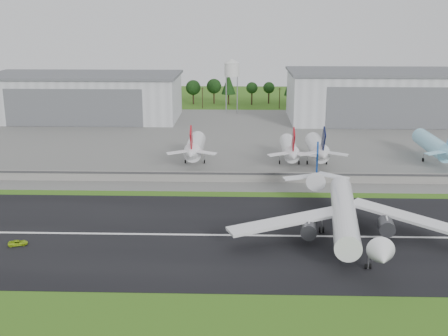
{
  "coord_description": "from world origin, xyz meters",
  "views": [
    {
      "loc": [
        0.04,
        -119.24,
        53.37
      ],
      "look_at": [
        -4.81,
        40.0,
        9.0
      ],
      "focal_mm": 45.0,
      "sensor_mm": 36.0,
      "label": 1
    }
  ],
  "objects_px": {
    "parked_jet_red_a": "(194,147)",
    "parked_jet_navy": "(318,149)",
    "ground_vehicle": "(18,243)",
    "parked_jet_red_b": "(290,149)",
    "main_airliner": "(344,219)",
    "parked_jet_skyblue": "(435,146)"
  },
  "relations": [
    {
      "from": "ground_vehicle",
      "to": "parked_jet_navy",
      "type": "height_order",
      "value": "parked_jet_navy"
    },
    {
      "from": "parked_jet_navy",
      "to": "ground_vehicle",
      "type": "bearing_deg",
      "value": -137.16
    },
    {
      "from": "ground_vehicle",
      "to": "parked_jet_red_a",
      "type": "height_order",
      "value": "parked_jet_red_a"
    },
    {
      "from": "parked_jet_red_a",
      "to": "parked_jet_skyblue",
      "type": "distance_m",
      "value": 87.68
    },
    {
      "from": "parked_jet_red_a",
      "to": "parked_jet_navy",
      "type": "height_order",
      "value": "parked_jet_red_a"
    },
    {
      "from": "main_airliner",
      "to": "parked_jet_skyblue",
      "type": "distance_m",
      "value": 85.25
    },
    {
      "from": "parked_jet_red_a",
      "to": "parked_jet_red_b",
      "type": "distance_m",
      "value": 34.32
    },
    {
      "from": "parked_jet_red_a",
      "to": "parked_jet_red_b",
      "type": "xyz_separation_m",
      "value": [
        34.32,
        -0.05,
        -0.35
      ]
    },
    {
      "from": "main_airliner",
      "to": "parked_jet_red_a",
      "type": "relative_size",
      "value": 1.89
    },
    {
      "from": "ground_vehicle",
      "to": "parked_jet_red_b",
      "type": "xyz_separation_m",
      "value": [
        70.2,
        74.35,
        5.33
      ]
    },
    {
      "from": "main_airliner",
      "to": "parked_jet_red_b",
      "type": "bearing_deg",
      "value": -75.88
    },
    {
      "from": "ground_vehicle",
      "to": "parked_jet_red_b",
      "type": "relative_size",
      "value": 0.14
    },
    {
      "from": "parked_jet_red_a",
      "to": "parked_jet_navy",
      "type": "relative_size",
      "value": 1.0
    },
    {
      "from": "parked_jet_skyblue",
      "to": "main_airliner",
      "type": "bearing_deg",
      "value": -122.32
    },
    {
      "from": "parked_jet_red_b",
      "to": "parked_jet_skyblue",
      "type": "height_order",
      "value": "parked_jet_skyblue"
    },
    {
      "from": "parked_jet_red_a",
      "to": "parked_jet_navy",
      "type": "distance_m",
      "value": 44.35
    },
    {
      "from": "parked_jet_red_a",
      "to": "parked_jet_red_b",
      "type": "bearing_deg",
      "value": -0.08
    },
    {
      "from": "parked_jet_navy",
      "to": "main_airliner",
      "type": "bearing_deg",
      "value": -92.04
    },
    {
      "from": "parked_jet_skyblue",
      "to": "parked_jet_red_b",
      "type": "bearing_deg",
      "value": -174.57
    },
    {
      "from": "main_airliner",
      "to": "parked_jet_skyblue",
      "type": "relative_size",
      "value": 1.59
    },
    {
      "from": "parked_jet_red_a",
      "to": "parked_jet_navy",
      "type": "bearing_deg",
      "value": -0.01
    },
    {
      "from": "main_airliner",
      "to": "parked_jet_navy",
      "type": "xyz_separation_m",
      "value": [
        2.39,
        67.01,
        1.42
      ]
    }
  ]
}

